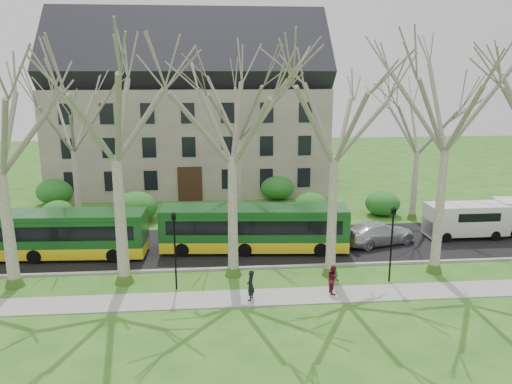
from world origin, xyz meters
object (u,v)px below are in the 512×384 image
bus_lead (50,234)px  van_a (466,221)px  pedestrian_a (251,285)px  bus_follow (254,228)px  sedan (379,233)px  pedestrian_b (333,279)px

bus_lead → van_a: 28.32m
van_a → pedestrian_a: size_ratio=3.45×
bus_follow → sedan: (8.65, 0.54, -0.76)m
sedan → van_a: van_a is taller
bus_follow → sedan: bearing=8.2°
pedestrian_a → bus_follow: bearing=-163.0°
sedan → pedestrian_a: (-9.45, -7.86, 0.05)m
bus_lead → bus_follow: size_ratio=0.99×
bus_lead → van_a: bus_lead is taller
sedan → pedestrian_a: bearing=112.0°
sedan → pedestrian_a: 12.29m
pedestrian_b → pedestrian_a: bearing=90.1°
bus_follow → bus_lead: bearing=-175.1°
bus_lead → pedestrian_b: 18.08m
pedestrian_a → pedestrian_b: (4.47, 0.46, -0.03)m
bus_lead → sedan: 21.73m
pedestrian_a → bus_lead: bearing=-97.4°
sedan → van_a: bearing=-100.8°
van_a → pedestrian_a: bearing=-151.9°
bus_follow → pedestrian_b: bearing=-57.2°
bus_lead → sedan: size_ratio=2.31×
sedan → pedestrian_b: bearing=128.3°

